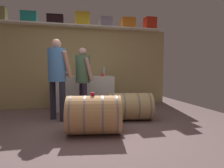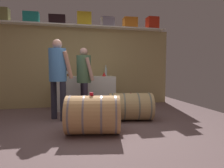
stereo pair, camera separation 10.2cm
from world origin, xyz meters
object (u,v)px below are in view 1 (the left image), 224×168
(toolcase_black, at_px, (55,20))
(winemaker_pouring, at_px, (57,71))
(toolcase_yellow, at_px, (82,19))
(tasting_cup, at_px, (92,94))
(toolcase_orange, at_px, (128,23))
(wine_barrel_far, at_px, (130,106))
(toolcase_grey, at_px, (106,22))
(wine_bottle_dark, at_px, (82,71))
(wine_bottle_amber, at_px, (66,71))
(toolcase_teal, at_px, (29,17))
(wine_glass, at_px, (65,73))
(toolcase_red, at_px, (150,24))
(wine_bottle_clear, at_px, (104,71))
(visitor_tasting, at_px, (83,74))
(wine_barrel_near, at_px, (94,115))
(red_funnel, at_px, (102,74))
(work_cabinet, at_px, (84,92))

(toolcase_black, relative_size, winemaker_pouring, 0.25)
(toolcase_yellow, height_order, tasting_cup, toolcase_yellow)
(toolcase_orange, height_order, wine_barrel_far, toolcase_orange)
(wine_barrel_far, bearing_deg, toolcase_grey, 104.52)
(wine_bottle_dark, relative_size, wine_bottle_amber, 1.03)
(toolcase_teal, distance_m, winemaker_pouring, 1.94)
(wine_bottle_dark, bearing_deg, winemaker_pouring, -120.06)
(toolcase_teal, relative_size, wine_bottle_dark, 1.26)
(wine_glass, bearing_deg, toolcase_red, 11.03)
(wine_bottle_clear, xyz_separation_m, tasting_cup, (-0.71, -2.29, -0.32))
(tasting_cup, height_order, visitor_tasting, visitor_tasting)
(toolcase_teal, height_order, wine_bottle_clear, toolcase_teal)
(toolcase_black, distance_m, wine_bottle_dark, 1.48)
(toolcase_grey, distance_m, winemaker_pouring, 2.24)
(toolcase_yellow, bearing_deg, toolcase_teal, -178.54)
(toolcase_black, xyz_separation_m, toolcase_red, (2.66, 0.00, 0.05))
(toolcase_grey, relative_size, toolcase_red, 1.00)
(wine_barrel_far, xyz_separation_m, visitor_tasting, (-0.87, 0.67, 0.65))
(wine_barrel_far, distance_m, tasting_cup, 1.15)
(wine_barrel_near, bearing_deg, wine_bottle_dark, 99.90)
(toolcase_red, xyz_separation_m, red_funnel, (-1.49, -0.29, -1.46))
(work_cabinet, distance_m, visitor_tasting, 0.90)
(wine_bottle_dark, bearing_deg, toolcase_orange, 8.86)
(work_cabinet, distance_m, wine_barrel_near, 2.05)
(toolcase_black, height_order, wine_bottle_clear, toolcase_black)
(work_cabinet, xyz_separation_m, tasting_cup, (-0.12, -2.05, 0.23))
(work_cabinet, height_order, wine_glass, wine_glass)
(toolcase_red, distance_m, tasting_cup, 3.53)
(toolcase_orange, bearing_deg, wine_bottle_dark, -168.35)
(toolcase_grey, bearing_deg, wine_bottle_clear, 166.95)
(toolcase_grey, relative_size, wine_bottle_dark, 1.15)
(wine_glass, xyz_separation_m, wine_barrel_far, (1.24, -1.16, -0.67))
(toolcase_black, xyz_separation_m, toolcase_grey, (1.33, 0.00, 0.02))
(wine_barrel_far, bearing_deg, wine_bottle_clear, 106.33)
(work_cabinet, bearing_deg, toolcase_grey, 20.19)
(toolcase_teal, height_order, work_cabinet, toolcase_teal)
(toolcase_teal, relative_size, wine_bottle_amber, 1.30)
(toolcase_yellow, bearing_deg, wine_glass, -133.75)
(toolcase_teal, xyz_separation_m, wine_bottle_amber, (0.87, -0.06, -1.35))
(work_cabinet, xyz_separation_m, wine_bottle_clear, (0.58, 0.24, 0.55))
(red_funnel, relative_size, visitor_tasting, 0.08)
(toolcase_grey, xyz_separation_m, red_funnel, (-0.16, -0.29, -1.42))
(wine_barrel_near, distance_m, winemaker_pouring, 1.35)
(wine_barrel_far, bearing_deg, toolcase_black, 141.97)
(wine_bottle_amber, bearing_deg, work_cabinet, -21.01)
(toolcase_grey, bearing_deg, toolcase_black, 176.07)
(toolcase_yellow, relative_size, toolcase_grey, 1.08)
(winemaker_pouring, relative_size, visitor_tasting, 1.08)
(toolcase_orange, bearing_deg, toolcase_red, 2.79)
(wine_bottle_clear, bearing_deg, toolcase_orange, -0.69)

